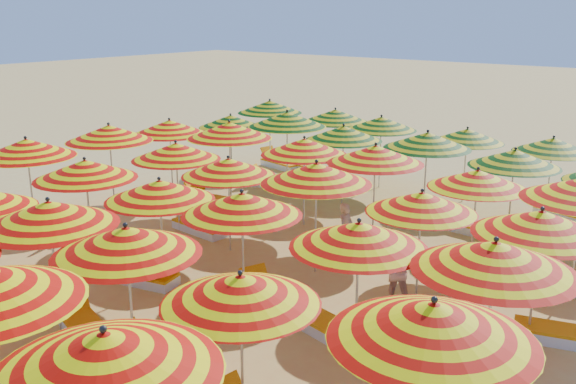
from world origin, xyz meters
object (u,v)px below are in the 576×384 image
object	(u,v)px
lounger_7	(47,233)
lounger_19	(486,231)
umbrella_28	(478,179)
beachgoer_a	(346,231)
umbrella_15	(242,204)
beachgoer_b	(396,269)
lounger_5	(166,362)
lounger_23	(567,215)
umbrella_21	(316,174)
umbrella_36	(270,107)
umbrella_18	(109,133)
umbrella_25	(229,130)
umbrella_27	(375,154)
lounger_15	(212,200)
lounger_21	(280,164)
umbrella_34	(515,158)
lounger_14	(186,194)
lounger_13	(567,335)
umbrella_4	(105,353)
umbrella_23	(541,223)
lounger_12	(201,227)
umbrella_11	(433,321)
umbrella_19	(176,151)
umbrella_12	(26,148)
lounger_4	(84,327)
umbrella_26	(304,147)
lounger_9	(142,276)
umbrella_33	(427,140)
umbrella_39	(467,136)
umbrella_9	(126,241)
umbrella_38	(381,123)
umbrella_8	(49,214)
lounger_18	(275,182)
umbrella_17	(495,257)
umbrella_16	(359,235)
umbrella_32	(343,133)
umbrella_22	(422,202)
umbrella_31	(287,119)
umbrella_30	(231,121)
umbrella_14	(160,190)
lounger_11	(337,332)
lounger_22	(321,171)
umbrella_40	(553,145)
umbrella_20	(228,167)
lounger_16	(493,268)
umbrella_10	(241,290)
umbrella_37	(335,116)

from	to	relation	value
lounger_7	lounger_19	xyz separation A→B (m)	(8.94, 7.17, 0.00)
umbrella_28	beachgoer_a	world-z (taller)	umbrella_28
umbrella_15	beachgoer_b	world-z (taller)	umbrella_15
lounger_5	lounger_23	xyz separation A→B (m)	(2.95, 12.31, 0.00)
umbrella_21	umbrella_36	world-z (taller)	umbrella_21
umbrella_18	umbrella_21	world-z (taller)	umbrella_18
umbrella_25	umbrella_27	xyz separation A→B (m)	(4.86, 0.09, -0.08)
lounger_15	lounger_21	distance (m)	5.25
umbrella_34	umbrella_15	bearing A→B (deg)	-110.31
umbrella_27	lounger_14	world-z (taller)	umbrella_27
lounger_13	lounger_21	distance (m)	14.27
umbrella_4	umbrella_23	xyz separation A→B (m)	(2.11, 7.45, -0.13)
umbrella_28	lounger_12	xyz separation A→B (m)	(-6.58, -2.23, -1.93)
umbrella_11	umbrella_23	xyz separation A→B (m)	(-0.23, 4.69, -0.11)
umbrella_19	umbrella_25	distance (m)	2.46
umbrella_12	umbrella_36	bearing A→B (deg)	90.12
beachgoer_b	lounger_4	bearing A→B (deg)	24.21
umbrella_26	lounger_23	world-z (taller)	umbrella_26
umbrella_11	lounger_9	bearing A→B (deg)	165.67
umbrella_33	umbrella_39	world-z (taller)	umbrella_33
umbrella_9	umbrella_23	xyz separation A→B (m)	(4.85, 5.02, -0.03)
umbrella_19	lounger_9	world-z (taller)	umbrella_19
umbrella_38	umbrella_8	bearing A→B (deg)	-88.14
umbrella_39	lounger_13	bearing A→B (deg)	-54.92
umbrella_38	lounger_18	xyz separation A→B (m)	(-2.78, -2.11, -2.01)
lounger_21	lounger_23	bearing A→B (deg)	-168.77
umbrella_4	umbrella_17	world-z (taller)	umbrella_4
umbrella_16	beachgoer_a	size ratio (longest dim) A/B	1.95
umbrella_12	umbrella_32	size ratio (longest dim) A/B	0.92
lounger_5	beachgoer_b	xyz separation A→B (m)	(1.74, 4.55, 0.58)
umbrella_22	umbrella_31	size ratio (longest dim) A/B	1.05
umbrella_30	umbrella_14	bearing A→B (deg)	-56.31
umbrella_16	umbrella_21	xyz separation A→B (m)	(-2.63, 2.48, 0.14)
lounger_11	beachgoer_b	distance (m)	2.06
umbrella_17	beachgoer_b	world-z (taller)	umbrella_17
umbrella_30	lounger_22	bearing A→B (deg)	48.97
umbrella_22	umbrella_40	bearing A→B (deg)	87.19
umbrella_15	umbrella_20	xyz separation A→B (m)	(-2.40, 2.19, -0.05)
umbrella_36	lounger_15	distance (m)	5.83
umbrella_19	umbrella_22	bearing A→B (deg)	0.43
umbrella_20	umbrella_17	bearing A→B (deg)	-16.23
umbrella_19	umbrella_33	distance (m)	6.85
umbrella_14	umbrella_38	distance (m)	9.81
umbrella_34	umbrella_38	distance (m)	5.68
umbrella_19	lounger_15	bearing A→B (deg)	113.45
umbrella_40	lounger_16	bearing A→B (deg)	-85.49
umbrella_11	lounger_11	xyz separation A→B (m)	(-2.92, 2.48, -2.14)
umbrella_19	umbrella_11	bearing A→B (deg)	-26.79
umbrella_33	umbrella_10	bearing A→B (deg)	-77.53
umbrella_37	beachgoer_b	size ratio (longest dim) A/B	1.79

